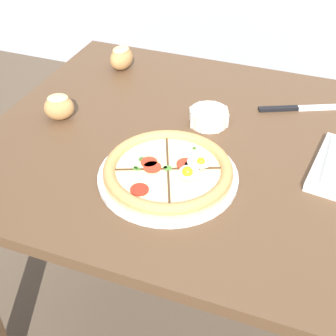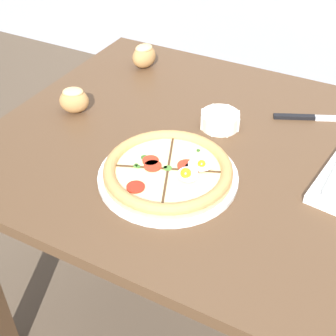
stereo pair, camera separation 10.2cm
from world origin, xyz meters
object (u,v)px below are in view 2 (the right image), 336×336
at_px(dining_table, 225,183).
at_px(knife_main, 321,118).
at_px(ramekin_bowl, 220,120).
at_px(bread_piece_mid, 74,100).
at_px(bread_piece_near, 144,56).
at_px(pizza, 168,172).

bearing_deg(dining_table, knife_main, 55.36).
height_order(ramekin_bowl, bread_piece_mid, bread_piece_mid).
height_order(dining_table, bread_piece_near, bread_piece_near).
height_order(bread_piece_near, bread_piece_mid, bread_piece_near).
height_order(dining_table, ramekin_bowl, ramekin_bowl).
distance_m(dining_table, pizza, 0.22).
xyz_separation_m(dining_table, ramekin_bowl, (-0.06, 0.08, 0.13)).
height_order(pizza, ramekin_bowl, pizza).
xyz_separation_m(bread_piece_mid, knife_main, (0.60, 0.27, -0.03)).
relative_size(pizza, bread_piece_near, 3.26).
bearing_deg(ramekin_bowl, knife_main, 35.36).
bearing_deg(bread_piece_mid, knife_main, 24.53).
height_order(pizza, bread_piece_mid, bread_piece_mid).
bearing_deg(bread_piece_near, ramekin_bowl, -30.78).
distance_m(pizza, bread_piece_near, 0.55).
bearing_deg(bread_piece_mid, pizza, -20.55).
bearing_deg(knife_main, pizza, -145.70).
xyz_separation_m(pizza, bread_piece_mid, (-0.35, 0.13, 0.02)).
height_order(pizza, knife_main, pizza).
distance_m(dining_table, bread_piece_near, 0.51).
distance_m(bread_piece_near, bread_piece_mid, 0.32).
bearing_deg(bread_piece_mid, bread_piece_near, 84.32).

